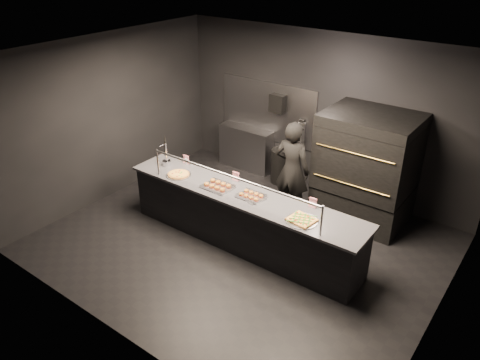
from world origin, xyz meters
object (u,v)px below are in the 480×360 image
Objects in this scene: service_counter at (242,218)px; pizza_oven at (366,167)px; round_pizza at (179,174)px; fire_extinguisher at (301,133)px; slider_tray_a at (218,186)px; beer_tap at (166,157)px; square_pizza at (302,220)px; slider_tray_b at (251,196)px; prep_shelf at (246,148)px; trash_bin at (281,166)px; towel_dispenser at (278,103)px; worker at (292,170)px.

pizza_oven is at bearing 57.73° from service_counter.
round_pizza is (-2.41, -2.04, -0.03)m from pizza_oven.
fire_extinguisher reaches higher than slider_tray_a.
beer_tap is 2.78m from square_pizza.
service_counter is 2.15× the size of pizza_oven.
slider_tray_b is at bearing 172.23° from square_pizza.
prep_shelf is 2.67× the size of square_pizza.
trash_bin is (-0.21, 2.27, -0.60)m from slider_tray_a.
prep_shelf is at bearing 116.09° from slider_tray_a.
towel_dispenser reaches higher than fire_extinguisher.
towel_dispenser is 0.20× the size of worker.
round_pizza is 0.59× the size of trash_bin.
prep_shelf is at bearing 124.59° from service_counter.
fire_extinguisher is 0.29× the size of worker.
slider_tray_a is (1.21, -0.10, -0.13)m from beer_tap.
fire_extinguisher is 1.23× the size of round_pizza.
fire_extinguisher is (-0.35, 2.40, 0.60)m from service_counter.
round_pizza is at bearing -175.93° from slider_tray_a.
round_pizza is 0.90× the size of slider_tray_b.
beer_tap is at bearing -146.49° from pizza_oven.
beer_tap is (-0.73, -2.37, -0.47)m from towel_dispenser.
towel_dispenser reaches higher than trash_bin.
pizza_oven reaches higher than towel_dispenser.
beer_tap is at bearing 159.53° from round_pizza.
pizza_oven is at bearing -13.14° from towel_dispenser.
prep_shelf is at bearing 99.09° from round_pizza.
service_counter is at bearing 174.08° from slider_tray_b.
prep_shelf is 0.68× the size of worker.
pizza_oven is 4.25× the size of square_pizza.
fire_extinguisher is 2.68m from round_pizza.
pizza_oven reaches higher than beer_tap.
worker is (0.16, 1.23, 0.41)m from service_counter.
pizza_oven is 2.88m from prep_shelf.
trash_bin is at bearing 65.34° from beer_tap.
service_counter is 1.24m from square_pizza.
slider_tray_b is at bearing 87.93° from worker.
fire_extinguisher is at bearing 98.30° from service_counter.
beer_tap is 1.24× the size of slider_tray_b.
slider_tray_a reaches higher than round_pizza.
pizza_oven is 2.05m from square_pizza.
slider_tray_a is 1.07× the size of slider_tray_b.
round_pizza is 0.24× the size of worker.
fire_extinguisher is at bearing 61.61° from beer_tap.
towel_dispenser reaches higher than square_pizza.
slider_tray_b is at bearing -1.33° from beer_tap.
pizza_oven is 4.15× the size of slider_tray_b.
towel_dispenser reaches higher than beer_tap.
prep_shelf is (-2.80, 0.42, -0.52)m from pizza_oven.
square_pizza is at bearing -7.48° from service_counter.
round_pizza is at bearing -103.72° from trash_bin.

